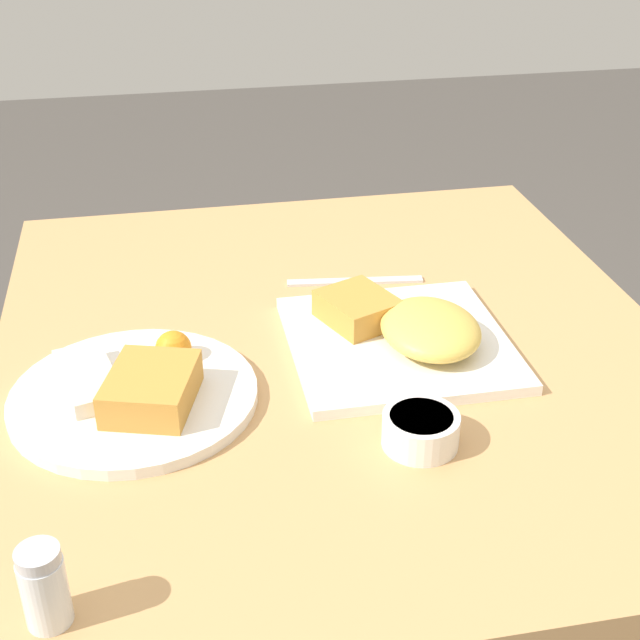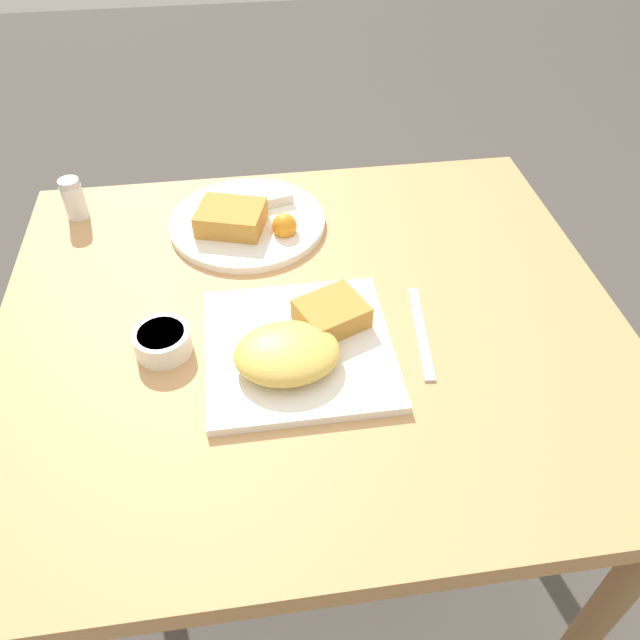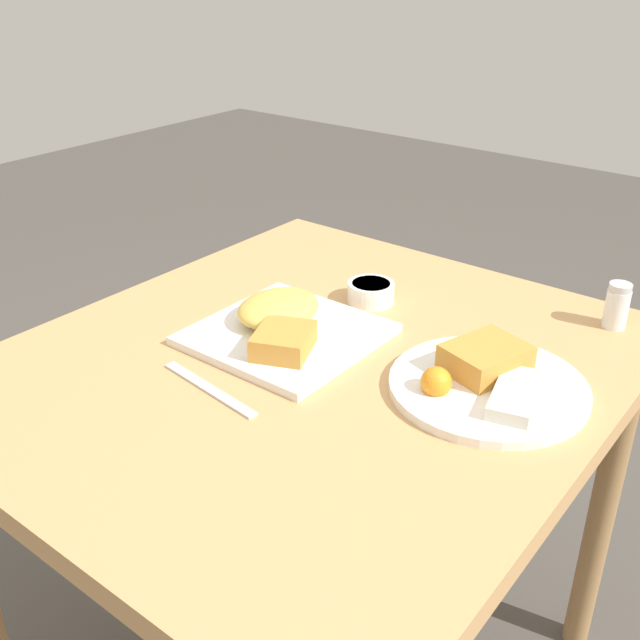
{
  "view_description": "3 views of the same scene",
  "coord_description": "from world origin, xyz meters",
  "px_view_note": "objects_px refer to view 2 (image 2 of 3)",
  "views": [
    {
      "loc": [
        -0.95,
        0.21,
        1.33
      ],
      "look_at": [
        -0.04,
        0.03,
        0.8
      ],
      "focal_mm": 50.0,
      "sensor_mm": 36.0,
      "label": 1
    },
    {
      "loc": [
        -0.08,
        -0.7,
        1.41
      ],
      "look_at": [
        0.01,
        -0.04,
        0.77
      ],
      "focal_mm": 35.0,
      "sensor_mm": 36.0,
      "label": 2
    },
    {
      "loc": [
        0.78,
        0.62,
        1.32
      ],
      "look_at": [
        -0.02,
        -0.0,
        0.8
      ],
      "focal_mm": 42.0,
      "sensor_mm": 36.0,
      "label": 3
    }
  ],
  "objects_px": {
    "sauce_ramekin": "(163,341)",
    "plate_oval_far": "(246,219)",
    "plate_square_near": "(299,345)",
    "butter_knife": "(421,332)",
    "salt_shaker": "(74,201)"
  },
  "relations": [
    {
      "from": "sauce_ramekin",
      "to": "plate_oval_far",
      "type": "bearing_deg",
      "value": 65.11
    },
    {
      "from": "plate_square_near",
      "to": "sauce_ramekin",
      "type": "distance_m",
      "value": 0.2
    },
    {
      "from": "plate_square_near",
      "to": "butter_knife",
      "type": "bearing_deg",
      "value": 6.32
    },
    {
      "from": "plate_oval_far",
      "to": "butter_knife",
      "type": "bearing_deg",
      "value": -51.88
    },
    {
      "from": "plate_square_near",
      "to": "sauce_ramekin",
      "type": "relative_size",
      "value": 3.27
    },
    {
      "from": "plate_square_near",
      "to": "plate_oval_far",
      "type": "distance_m",
      "value": 0.34
    },
    {
      "from": "plate_oval_far",
      "to": "salt_shaker",
      "type": "xyz_separation_m",
      "value": [
        -0.31,
        0.08,
        0.02
      ]
    },
    {
      "from": "butter_knife",
      "to": "plate_oval_far",
      "type": "bearing_deg",
      "value": 45.16
    },
    {
      "from": "plate_square_near",
      "to": "butter_knife",
      "type": "height_order",
      "value": "plate_square_near"
    },
    {
      "from": "plate_oval_far",
      "to": "salt_shaker",
      "type": "relative_size",
      "value": 3.64
    },
    {
      "from": "sauce_ramekin",
      "to": "salt_shaker",
      "type": "distance_m",
      "value": 0.41
    },
    {
      "from": "salt_shaker",
      "to": "butter_knife",
      "type": "xyz_separation_m",
      "value": [
        0.55,
        -0.39,
        -0.03
      ]
    },
    {
      "from": "plate_oval_far",
      "to": "sauce_ramekin",
      "type": "relative_size",
      "value": 3.43
    },
    {
      "from": "sauce_ramekin",
      "to": "butter_knife",
      "type": "height_order",
      "value": "sauce_ramekin"
    },
    {
      "from": "plate_oval_far",
      "to": "salt_shaker",
      "type": "height_order",
      "value": "salt_shaker"
    }
  ]
}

